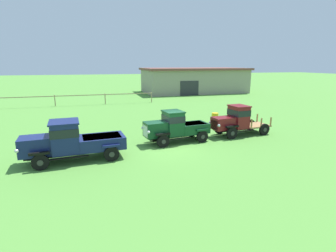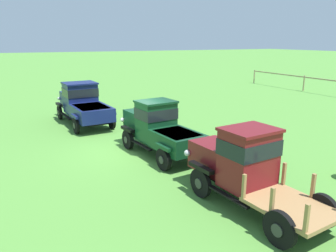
{
  "view_description": "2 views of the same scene",
  "coord_description": "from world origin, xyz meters",
  "px_view_note": "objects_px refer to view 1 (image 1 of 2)",
  "views": [
    {
      "loc": [
        -4.65,
        -15.09,
        5.16
      ],
      "look_at": [
        0.34,
        1.61,
        1.0
      ],
      "focal_mm": 28.0,
      "sensor_mm": 36.0,
      "label": 1
    },
    {
      "loc": [
        12.16,
        -4.23,
        4.47
      ],
      "look_at": [
        0.34,
        1.61,
        1.0
      ],
      "focal_mm": 35.0,
      "sensor_mm": 36.0,
      "label": 2
    }
  ],
  "objects_px": {
    "vintage_truck_foreground_near": "(72,140)",
    "vintage_truck_midrow_center": "(236,120)",
    "farm_shed": "(194,80)",
    "oil_drum_beside_row": "(215,118)",
    "vintage_truck_second_in_line": "(175,126)"
  },
  "relations": [
    {
      "from": "farm_shed",
      "to": "vintage_truck_foreground_near",
      "type": "distance_m",
      "value": 36.59
    },
    {
      "from": "vintage_truck_second_in_line",
      "to": "vintage_truck_midrow_center",
      "type": "distance_m",
      "value": 4.78
    },
    {
      "from": "vintage_truck_foreground_near",
      "to": "vintage_truck_midrow_center",
      "type": "bearing_deg",
      "value": 10.16
    },
    {
      "from": "farm_shed",
      "to": "vintage_truck_midrow_center",
      "type": "distance_m",
      "value": 30.1
    },
    {
      "from": "farm_shed",
      "to": "vintage_truck_foreground_near",
      "type": "height_order",
      "value": "farm_shed"
    },
    {
      "from": "vintage_truck_foreground_near",
      "to": "vintage_truck_midrow_center",
      "type": "xyz_separation_m",
      "value": [
        11.21,
        2.01,
        0.02
      ]
    },
    {
      "from": "vintage_truck_second_in_line",
      "to": "farm_shed",
      "type": "bearing_deg",
      "value": 65.83
    },
    {
      "from": "vintage_truck_foreground_near",
      "to": "vintage_truck_second_in_line",
      "type": "bearing_deg",
      "value": 14.24
    },
    {
      "from": "vintage_truck_foreground_near",
      "to": "vintage_truck_midrow_center",
      "type": "distance_m",
      "value": 11.39
    },
    {
      "from": "farm_shed",
      "to": "vintage_truck_midrow_center",
      "type": "xyz_separation_m",
      "value": [
        -8.37,
        -28.89,
        -1.07
      ]
    },
    {
      "from": "vintage_truck_foreground_near",
      "to": "farm_shed",
      "type": "bearing_deg",
      "value": 57.65
    },
    {
      "from": "oil_drum_beside_row",
      "to": "vintage_truck_second_in_line",
      "type": "bearing_deg",
      "value": -138.46
    },
    {
      "from": "vintage_truck_foreground_near",
      "to": "oil_drum_beside_row",
      "type": "height_order",
      "value": "vintage_truck_foreground_near"
    },
    {
      "from": "farm_shed",
      "to": "oil_drum_beside_row",
      "type": "bearing_deg",
      "value": -107.76
    },
    {
      "from": "farm_shed",
      "to": "vintage_truck_foreground_near",
      "type": "bearing_deg",
      "value": -122.35
    }
  ]
}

